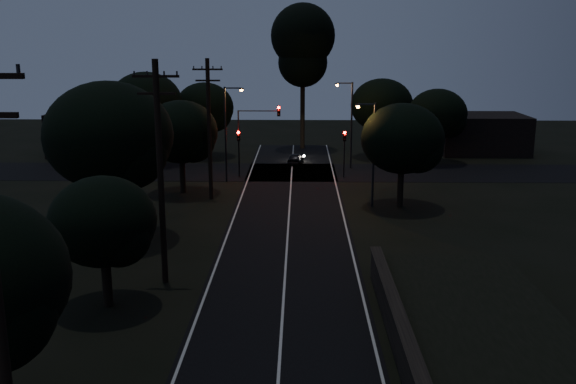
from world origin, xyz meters
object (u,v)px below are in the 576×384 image
object	(u,v)px
signal_left	(239,145)
signal_right	(344,145)
utility_pole_far	(209,127)
car	(296,158)
streetlight_b	(350,119)
utility_pole_mid	(160,170)
tall_pine	(303,44)
streetlight_c	(371,147)
streetlight_a	(228,128)
signal_mast	(258,128)

from	to	relation	value
signal_left	signal_right	xyz separation A→B (m)	(9.20, 0.00, 0.00)
utility_pole_far	car	bearing A→B (deg)	65.70
signal_left	car	world-z (taller)	signal_left
car	streetlight_b	bearing A→B (deg)	166.75
utility_pole_mid	tall_pine	size ratio (longest dim) A/B	0.71
utility_pole_mid	streetlight_c	world-z (taller)	utility_pole_mid
utility_pole_far	signal_left	world-z (taller)	utility_pole_far
signal_left	signal_right	world-z (taller)	same
signal_left	streetlight_b	bearing A→B (deg)	22.05
streetlight_b	streetlight_c	distance (m)	14.01
utility_pole_far	signal_left	size ratio (longest dim) A/B	2.56
streetlight_c	utility_pole_mid	bearing A→B (deg)	-128.26
signal_right	streetlight_b	xyz separation A→B (m)	(0.71, 4.01, 1.80)
utility_pole_mid	streetlight_b	distance (m)	31.15
signal_right	streetlight_c	size ratio (longest dim) A/B	0.55
utility_pole_mid	signal_right	bearing A→B (deg)	67.01
tall_pine	signal_left	world-z (taller)	tall_pine
utility_pole_far	car	xyz separation A→B (m)	(6.32, 14.00, -4.95)
utility_pole_far	streetlight_a	distance (m)	6.10
streetlight_a	streetlight_c	distance (m)	13.72
utility_pole_far	streetlight_c	world-z (taller)	utility_pole_far
utility_pole_far	streetlight_a	size ratio (longest dim) A/B	1.31
utility_pole_mid	signal_mast	bearing A→B (deg)	82.96
tall_pine	utility_pole_mid	bearing A→B (deg)	-99.93
streetlight_b	utility_pole_mid	bearing A→B (deg)	-111.30
signal_mast	signal_left	bearing A→B (deg)	-179.87
signal_left	streetlight_c	world-z (taller)	streetlight_c
tall_pine	streetlight_c	world-z (taller)	tall_pine
streetlight_b	tall_pine	bearing A→B (deg)	111.38
signal_mast	car	world-z (taller)	signal_mast
streetlight_a	car	xyz separation A→B (m)	(5.63, 8.00, -4.10)
tall_pine	signal_left	bearing A→B (deg)	-110.46
streetlight_c	tall_pine	bearing A→B (deg)	100.93
signal_right	car	size ratio (longest dim) A/B	1.32
utility_pole_far	utility_pole_mid	bearing A→B (deg)	-90.00
utility_pole_far	tall_pine	distance (m)	24.72
utility_pole_mid	signal_mast	size ratio (longest dim) A/B	1.76
tall_pine	signal_mast	world-z (taller)	tall_pine
utility_pole_mid	tall_pine	xyz separation A→B (m)	(7.00, 40.00, 5.48)
signal_mast	streetlight_c	bearing A→B (deg)	-48.81
utility_pole_mid	car	bearing A→B (deg)	78.48
streetlight_a	streetlight_b	size ratio (longest dim) A/B	1.00
utility_pole_mid	car	distance (m)	32.06
utility_pole_far	signal_right	xyz separation A→B (m)	(10.60, 7.99, -2.65)
car	streetlight_c	bearing A→B (deg)	117.61
tall_pine	car	size ratio (longest dim) A/B	4.99
signal_right	streetlight_c	distance (m)	10.18
streetlight_a	signal_left	bearing A→B (deg)	70.41
utility_pole_far	streetlight_c	bearing A→B (deg)	-9.60
streetlight_a	streetlight_c	world-z (taller)	streetlight_a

